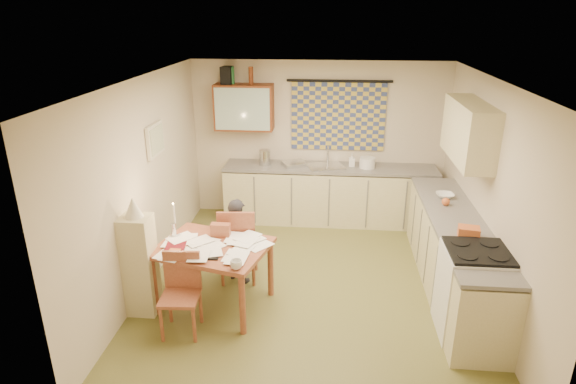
# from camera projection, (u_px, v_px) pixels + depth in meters

# --- Properties ---
(floor) EXTENTS (4.00, 4.50, 0.02)m
(floor) POSITION_uv_depth(u_px,v_px,m) (310.00, 284.00, 6.02)
(floor) COLOR brown
(floor) RESTS_ON ground
(ceiling) EXTENTS (4.00, 4.50, 0.02)m
(ceiling) POSITION_uv_depth(u_px,v_px,m) (314.00, 79.00, 5.12)
(ceiling) COLOR white
(ceiling) RESTS_ON floor
(wall_back) EXTENTS (4.00, 0.02, 2.50)m
(wall_back) POSITION_uv_depth(u_px,v_px,m) (318.00, 141.00, 7.67)
(wall_back) COLOR beige
(wall_back) RESTS_ON floor
(wall_front) EXTENTS (4.00, 0.02, 2.50)m
(wall_front) POSITION_uv_depth(u_px,v_px,m) (298.00, 300.00, 3.46)
(wall_front) COLOR beige
(wall_front) RESTS_ON floor
(wall_left) EXTENTS (0.02, 4.50, 2.50)m
(wall_left) POSITION_uv_depth(u_px,v_px,m) (144.00, 185.00, 5.74)
(wall_left) COLOR beige
(wall_left) RESTS_ON floor
(wall_right) EXTENTS (0.02, 4.50, 2.50)m
(wall_right) POSITION_uv_depth(u_px,v_px,m) (491.00, 196.00, 5.40)
(wall_right) COLOR beige
(wall_right) RESTS_ON floor
(window_blind) EXTENTS (1.45, 0.03, 1.05)m
(window_blind) POSITION_uv_depth(u_px,v_px,m) (338.00, 117.00, 7.47)
(window_blind) COLOR navy
(window_blind) RESTS_ON wall_back
(curtain_rod) EXTENTS (1.60, 0.04, 0.04)m
(curtain_rod) POSITION_uv_depth(u_px,v_px,m) (339.00, 81.00, 7.25)
(curtain_rod) COLOR black
(curtain_rod) RESTS_ON wall_back
(wall_cabinet) EXTENTS (0.90, 0.34, 0.70)m
(wall_cabinet) POSITION_uv_depth(u_px,v_px,m) (244.00, 107.00, 7.41)
(wall_cabinet) COLOR #5A260F
(wall_cabinet) RESTS_ON wall_back
(wall_cabinet_glass) EXTENTS (0.84, 0.02, 0.64)m
(wall_cabinet_glass) POSITION_uv_depth(u_px,v_px,m) (242.00, 109.00, 7.25)
(wall_cabinet_glass) COLOR #99B2A5
(wall_cabinet_glass) RESTS_ON wall_back
(upper_cabinet_right) EXTENTS (0.34, 1.30, 0.70)m
(upper_cabinet_right) POSITION_uv_depth(u_px,v_px,m) (469.00, 132.00, 5.71)
(upper_cabinet_right) COLOR #C3B883
(upper_cabinet_right) RESTS_ON wall_right
(framed_print) EXTENTS (0.04, 0.50, 0.40)m
(framed_print) POSITION_uv_depth(u_px,v_px,m) (155.00, 140.00, 5.95)
(framed_print) COLOR beige
(framed_print) RESTS_ON wall_left
(print_canvas) EXTENTS (0.01, 0.42, 0.32)m
(print_canvas) POSITION_uv_depth(u_px,v_px,m) (157.00, 140.00, 5.95)
(print_canvas) COLOR beige
(print_canvas) RESTS_ON wall_left
(counter_back) EXTENTS (3.30, 0.62, 0.92)m
(counter_back) POSITION_uv_depth(u_px,v_px,m) (329.00, 195.00, 7.65)
(counter_back) COLOR #C3B883
(counter_back) RESTS_ON floor
(counter_right) EXTENTS (0.62, 2.95, 0.92)m
(counter_right) POSITION_uv_depth(u_px,v_px,m) (452.00, 255.00, 5.77)
(counter_right) COLOR #C3B883
(counter_right) RESTS_ON floor
(stove) EXTENTS (0.63, 0.63, 0.97)m
(stove) POSITION_uv_depth(u_px,v_px,m) (472.00, 292.00, 4.95)
(stove) COLOR white
(stove) RESTS_ON floor
(sink) EXTENTS (0.66, 0.60, 0.10)m
(sink) POSITION_uv_depth(u_px,v_px,m) (325.00, 169.00, 7.50)
(sink) COLOR silver
(sink) RESTS_ON counter_back
(tap) EXTENTS (0.04, 0.04, 0.28)m
(tap) POSITION_uv_depth(u_px,v_px,m) (328.00, 155.00, 7.60)
(tap) COLOR silver
(tap) RESTS_ON counter_back
(dish_rack) EXTENTS (0.44, 0.42, 0.06)m
(dish_rack) POSITION_uv_depth(u_px,v_px,m) (294.00, 164.00, 7.52)
(dish_rack) COLOR silver
(dish_rack) RESTS_ON counter_back
(kettle) EXTENTS (0.24, 0.24, 0.24)m
(kettle) POSITION_uv_depth(u_px,v_px,m) (265.00, 157.00, 7.53)
(kettle) COLOR silver
(kettle) RESTS_ON counter_back
(mixing_bowl) EXTENTS (0.31, 0.31, 0.16)m
(mixing_bowl) POSITION_uv_depth(u_px,v_px,m) (367.00, 163.00, 7.41)
(mixing_bowl) COLOR white
(mixing_bowl) RESTS_ON counter_back
(soap_bottle) EXTENTS (0.09, 0.09, 0.20)m
(soap_bottle) POSITION_uv_depth(u_px,v_px,m) (352.00, 160.00, 7.47)
(soap_bottle) COLOR white
(soap_bottle) RESTS_ON counter_back
(bowl) EXTENTS (0.25, 0.25, 0.06)m
(bowl) POSITION_uv_depth(u_px,v_px,m) (445.00, 195.00, 6.24)
(bowl) COLOR white
(bowl) RESTS_ON counter_right
(orange_bag) EXTENTS (0.25, 0.20, 0.12)m
(orange_bag) POSITION_uv_depth(u_px,v_px,m) (469.00, 232.00, 5.13)
(orange_bag) COLOR #C35D2B
(orange_bag) RESTS_ON counter_right
(fruit_orange) EXTENTS (0.10, 0.10, 0.10)m
(fruit_orange) POSITION_uv_depth(u_px,v_px,m) (446.00, 202.00, 5.98)
(fruit_orange) COLOR #C35D2B
(fruit_orange) RESTS_ON counter_right
(speaker) EXTENTS (0.18, 0.22, 0.26)m
(speaker) POSITION_uv_depth(u_px,v_px,m) (227.00, 75.00, 7.26)
(speaker) COLOR black
(speaker) RESTS_ON wall_cabinet
(bottle_green) EXTENTS (0.08, 0.08, 0.26)m
(bottle_green) POSITION_uv_depth(u_px,v_px,m) (232.00, 75.00, 7.25)
(bottle_green) COLOR #195926
(bottle_green) RESTS_ON wall_cabinet
(bottle_brown) EXTENTS (0.09, 0.09, 0.26)m
(bottle_brown) POSITION_uv_depth(u_px,v_px,m) (251.00, 75.00, 7.23)
(bottle_brown) COLOR #5A260F
(bottle_brown) RESTS_ON wall_cabinet
(dining_table) EXTENTS (1.38, 1.18, 0.75)m
(dining_table) POSITION_uv_depth(u_px,v_px,m) (214.00, 275.00, 5.47)
(dining_table) COLOR brown
(dining_table) RESTS_ON floor
(chair_far) EXTENTS (0.48, 0.48, 0.99)m
(chair_far) POSITION_uv_depth(u_px,v_px,m) (239.00, 257.00, 6.02)
(chair_far) COLOR brown
(chair_far) RESTS_ON floor
(chair_near) EXTENTS (0.41, 0.41, 0.86)m
(chair_near) POSITION_uv_depth(u_px,v_px,m) (182.00, 309.00, 5.04)
(chair_near) COLOR brown
(chair_near) RESTS_ON floor
(person) EXTENTS (0.61, 0.58, 1.10)m
(person) POSITION_uv_depth(u_px,v_px,m) (238.00, 241.00, 5.91)
(person) COLOR black
(person) RESTS_ON floor
(shelf_stand) EXTENTS (0.32, 0.30, 1.16)m
(shelf_stand) POSITION_uv_depth(u_px,v_px,m) (140.00, 265.00, 5.27)
(shelf_stand) COLOR #C3B883
(shelf_stand) RESTS_ON floor
(lampshade) EXTENTS (0.20, 0.20, 0.22)m
(lampshade) POSITION_uv_depth(u_px,v_px,m) (133.00, 207.00, 5.03)
(lampshade) COLOR beige
(lampshade) RESTS_ON shelf_stand
(letter_rack) EXTENTS (0.22, 0.11, 0.16)m
(letter_rack) POSITION_uv_depth(u_px,v_px,m) (221.00, 230.00, 5.53)
(letter_rack) COLOR brown
(letter_rack) RESTS_ON dining_table
(mug) EXTENTS (0.20, 0.20, 0.10)m
(mug) POSITION_uv_depth(u_px,v_px,m) (236.00, 265.00, 4.85)
(mug) COLOR white
(mug) RESTS_ON dining_table
(magazine) EXTENTS (0.30, 0.35, 0.03)m
(magazine) POSITION_uv_depth(u_px,v_px,m) (166.00, 247.00, 5.29)
(magazine) COLOR maroon
(magazine) RESTS_ON dining_table
(book) EXTENTS (0.39, 0.39, 0.02)m
(book) POSITION_uv_depth(u_px,v_px,m) (174.00, 243.00, 5.38)
(book) COLOR #C35D2B
(book) RESTS_ON dining_table
(orange_box) EXTENTS (0.12, 0.08, 0.04)m
(orange_box) POSITION_uv_depth(u_px,v_px,m) (175.00, 252.00, 5.17)
(orange_box) COLOR #C35D2B
(orange_box) RESTS_ON dining_table
(eyeglasses) EXTENTS (0.13, 0.05, 0.02)m
(eyeglasses) POSITION_uv_depth(u_px,v_px,m) (212.00, 259.00, 5.05)
(eyeglasses) COLOR black
(eyeglasses) RESTS_ON dining_table
(candle_holder) EXTENTS (0.08, 0.08, 0.18)m
(candle_holder) POSITION_uv_depth(u_px,v_px,m) (173.00, 231.00, 5.49)
(candle_holder) COLOR silver
(candle_holder) RESTS_ON dining_table
(candle) EXTENTS (0.03, 0.03, 0.22)m
(candle) POSITION_uv_depth(u_px,v_px,m) (174.00, 214.00, 5.45)
(candle) COLOR white
(candle) RESTS_ON dining_table
(candle_flame) EXTENTS (0.02, 0.02, 0.02)m
(candle_flame) POSITION_uv_depth(u_px,v_px,m) (173.00, 204.00, 5.41)
(candle_flame) COLOR #FFCC66
(candle_flame) RESTS_ON dining_table
(papers) EXTENTS (1.26, 0.84, 0.03)m
(papers) POSITION_uv_depth(u_px,v_px,m) (214.00, 246.00, 5.31)
(papers) COLOR white
(papers) RESTS_ON dining_table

